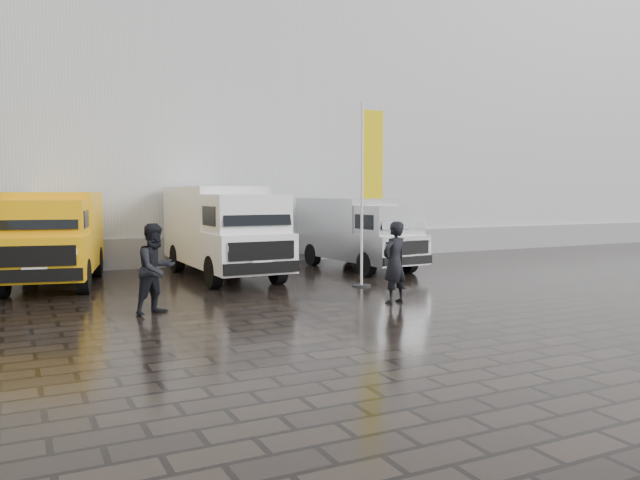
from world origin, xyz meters
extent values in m
plane|color=black|center=(0.00, 0.00, 0.00)|extent=(120.00, 120.00, 0.00)
cube|color=silver|center=(2.00, 16.00, 6.00)|extent=(44.00, 16.00, 12.00)
cube|color=gray|center=(2.00, 7.95, 0.50)|extent=(44.00, 0.15, 1.00)
cylinder|color=black|center=(0.06, 1.36, 0.02)|extent=(0.50, 0.50, 0.04)
cylinder|color=white|center=(0.06, 1.36, 2.42)|extent=(0.07, 0.07, 4.84)
cube|color=yellow|center=(0.39, 1.36, 3.48)|extent=(0.60, 0.03, 2.32)
cube|color=black|center=(4.28, 7.38, 0.48)|extent=(0.65, 0.65, 0.95)
imported|color=black|center=(-0.54, -1.15, 0.92)|extent=(0.77, 0.61, 1.85)
imported|color=black|center=(-5.61, -0.02, 0.93)|extent=(1.13, 1.05, 1.86)
camera|label=1|loc=(-8.23, -12.85, 2.49)|focal=35.00mm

